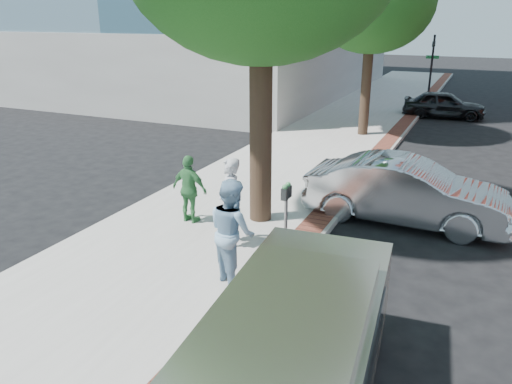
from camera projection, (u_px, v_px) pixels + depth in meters
The scene contains 14 objects.
ground at pixel (249, 261), 10.28m from camera, with size 120.00×120.00×0.00m, color black.
sidewalk at pixel (308, 156), 17.70m from camera, with size 5.00×60.00×0.15m, color #9E9991.
brick_strip at pixel (370, 161), 16.80m from camera, with size 0.60×60.00×0.01m, color brown.
curb at pixel (380, 165), 16.69m from camera, with size 0.10×60.00×0.15m, color gray.
office_base at pixel (215, 59), 33.58m from camera, with size 18.20×22.20×4.00m, color gray.
signal_near at pixel (432, 63), 28.01m from camera, with size 0.70×0.15×3.80m.
tree_far at pixel (372, 1), 18.98m from camera, with size 4.80×4.80×7.14m.
parking_meter at pixel (286, 203), 10.11m from camera, with size 0.12×0.32×1.47m.
person_gray at pixel (230, 202), 10.42m from camera, with size 0.69×0.46×1.90m, color #B0B1B5.
person_officer at pixel (232, 231), 8.95m from camera, with size 0.96×0.74×1.97m, color #80A8C7.
person_green at pixel (190, 189), 11.64m from camera, with size 0.95×0.40×1.62m, color #3B8245.
sedan_silver at pixel (406, 192), 12.01m from camera, with size 1.66×4.76×1.57m, color #B9BBC0.
bg_car at pixel (444, 104), 24.54m from camera, with size 1.56×3.87×1.32m, color black.
van at pixel (294, 354), 5.96m from camera, with size 2.25×4.92×1.77m.
Camera 1 is at (3.99, -8.31, 4.79)m, focal length 35.00 mm.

